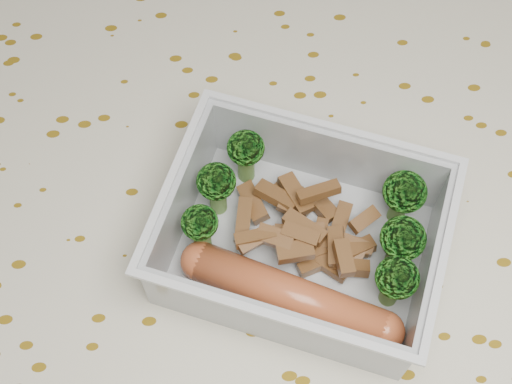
{
  "coord_description": "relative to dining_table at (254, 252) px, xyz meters",
  "views": [
    {
      "loc": [
        -0.02,
        -0.22,
        1.2
      ],
      "look_at": [
        0.0,
        -0.0,
        0.78
      ],
      "focal_mm": 50.0,
      "sensor_mm": 36.0,
      "label": 1
    }
  ],
  "objects": [
    {
      "name": "broccoli_florets",
      "position": [
        0.04,
        -0.03,
        0.13
      ],
      "size": [
        0.16,
        0.12,
        0.05
      ],
      "color": "#608C3F",
      "rests_on": "lunch_container"
    },
    {
      "name": "meat_pile",
      "position": [
        0.03,
        -0.03,
        0.11
      ],
      "size": [
        0.1,
        0.08,
        0.03
      ],
      "color": "brown",
      "rests_on": "lunch_container"
    },
    {
      "name": "dining_table",
      "position": [
        0.0,
        0.0,
        0.0
      ],
      "size": [
        1.4,
        0.9,
        0.75
      ],
      "color": "brown",
      "rests_on": "ground"
    },
    {
      "name": "lunch_container",
      "position": [
        0.03,
        -0.04,
        0.11
      ],
      "size": [
        0.21,
        0.19,
        0.06
      ],
      "color": "silver",
      "rests_on": "tablecloth"
    },
    {
      "name": "sausage",
      "position": [
        0.02,
        -0.08,
        0.11
      ],
      "size": [
        0.14,
        0.08,
        0.03
      ],
      "color": "#AB4F2A",
      "rests_on": "lunch_container"
    },
    {
      "name": "tablecloth",
      "position": [
        0.0,
        0.0,
        0.05
      ],
      "size": [
        1.46,
        0.96,
        0.19
      ],
      "color": "beige",
      "rests_on": "dining_table"
    }
  ]
}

